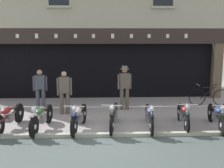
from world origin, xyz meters
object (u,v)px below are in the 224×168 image
motorcycle_far_left (9,116)px  motorcycle_center_left (79,116)px  motorcycle_right (183,114)px  motorcycle_left (42,117)px  motorcycle_center_right (149,116)px  salesman_right (125,85)px  motorcycle_center (114,115)px  leaning_bicycle (209,97)px  shopkeeper_center (64,91)px  salesman_left (40,88)px  advert_board_far (170,61)px  advert_board_near (150,61)px  motorcycle_far_right (217,115)px

motorcycle_far_left → motorcycle_center_left: (2.21, -0.13, 0.00)m
motorcycle_center_left → motorcycle_right: size_ratio=1.03×
motorcycle_left → motorcycle_center_left: motorcycle_center_left is taller
motorcycle_center_left → motorcycle_center_right: bearing=-170.4°
motorcycle_center_left → salesman_right: size_ratio=1.12×
motorcycle_center_left → motorcycle_right: (3.37, 0.17, -0.02)m
motorcycle_right → motorcycle_center: bearing=9.2°
motorcycle_center → leaning_bicycle: size_ratio=1.17×
motorcycle_center_right → shopkeeper_center: (-2.92, 1.75, 0.49)m
salesman_left → salesman_right: 3.35m
motorcycle_center → shopkeeper_center: bearing=-36.0°
motorcycle_center → motorcycle_left: bearing=9.6°
motorcycle_far_left → salesman_left: size_ratio=1.26×
shopkeeper_center → motorcycle_center_right: bearing=143.8°
salesman_left → advert_board_far: advert_board_far is taller
motorcycle_left → leaning_bicycle: (6.51, 2.89, -0.05)m
motorcycle_center_left → shopkeeper_center: size_ratio=1.21×
motorcycle_far_left → salesman_right: salesman_right is taller
motorcycle_center → shopkeeper_center: 2.52m
motorcycle_right → advert_board_far: bearing=-91.1°
motorcycle_right → advert_board_far: (0.65, 4.52, 1.33)m
motorcycle_center → motorcycle_right: size_ratio=1.06×
salesman_left → salesman_right: (3.35, -0.02, 0.08)m
motorcycle_right → salesman_right: (-1.74, 2.18, 0.58)m
salesman_left → shopkeeper_center: salesman_left is taller
advert_board_near → advert_board_far: 0.95m
salesman_left → advert_board_far: (5.73, 2.32, 0.84)m
motorcycle_right → motorcycle_far_right: 1.03m
motorcycle_right → shopkeeper_center: bearing=-14.9°
motorcycle_center_left → motorcycle_far_right: 4.39m
motorcycle_center_left → motorcycle_left: bearing=7.2°
motorcycle_center_right → salesman_right: size_ratio=1.15×
motorcycle_far_right → leaning_bicycle: bearing=-99.4°
motorcycle_center → advert_board_near: advert_board_near is taller
motorcycle_far_left → motorcycle_center_left: size_ratio=1.04×
motorcycle_center → motorcycle_right: 2.28m
motorcycle_left → motorcycle_center: 2.27m
motorcycle_far_left → motorcycle_center_left: motorcycle_center_left is taller
advert_board_far → motorcycle_center: bearing=-122.4°
leaning_bicycle → salesman_left: bearing=96.2°
motorcycle_far_left → salesman_left: bearing=-95.4°
salesman_left → shopkeeper_center: (1.03, -0.58, -0.01)m
motorcycle_left → motorcycle_center_right: (3.41, 0.03, -0.01)m
motorcycle_center_right → leaning_bicycle: leaning_bicycle is taller
motorcycle_center_right → advert_board_far: 5.15m
advert_board_far → leaning_bicycle: (1.32, -1.78, -1.37)m
motorcycle_center_left → motorcycle_center: motorcycle_center_left is taller
motorcycle_far_right → shopkeeper_center: size_ratio=1.20×
motorcycle_far_left → leaning_bicycle: bearing=-152.7°
motorcycle_center → salesman_left: 3.66m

